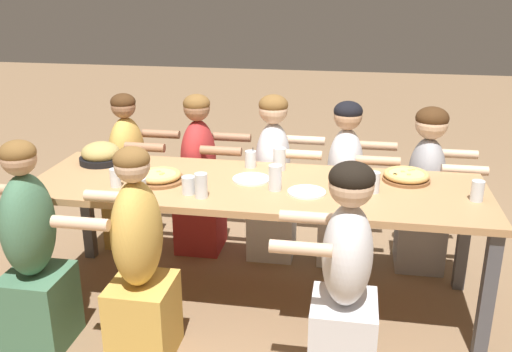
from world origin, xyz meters
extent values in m
plane|color=#896B4C|center=(0.00, 0.00, 0.00)|extent=(18.00, 18.00, 0.00)
cube|color=tan|center=(0.00, 0.00, 0.75)|extent=(2.66, 0.84, 0.04)
cube|color=#4C4C51|center=(-1.27, -0.36, 0.36)|extent=(0.07, 0.07, 0.73)
cube|color=#4C4C51|center=(1.27, -0.36, 0.36)|extent=(0.07, 0.07, 0.73)
cube|color=#4C4C51|center=(-1.27, 0.36, 0.36)|extent=(0.07, 0.07, 0.73)
cube|color=#4C4C51|center=(1.27, 0.36, 0.36)|extent=(0.07, 0.07, 0.73)
cylinder|color=brown|center=(0.87, 0.21, 0.78)|extent=(0.28, 0.28, 0.02)
torus|color=tan|center=(0.87, 0.21, 0.81)|extent=(0.27, 0.27, 0.03)
cylinder|color=#E5C675|center=(0.87, 0.21, 0.80)|extent=(0.22, 0.22, 0.03)
cylinder|color=#E5C166|center=(0.91, 0.28, 0.82)|extent=(0.02, 0.02, 0.01)
cylinder|color=#E5C166|center=(0.89, 0.26, 0.82)|extent=(0.02, 0.02, 0.01)
cylinder|color=#E5C166|center=(0.80, 0.17, 0.82)|extent=(0.02, 0.02, 0.01)
cylinder|color=#E5C166|center=(0.80, 0.17, 0.82)|extent=(0.02, 0.02, 0.01)
cylinder|color=#E5C166|center=(0.88, 0.18, 0.82)|extent=(0.02, 0.02, 0.01)
cylinder|color=#E5C166|center=(0.85, 0.23, 0.82)|extent=(0.02, 0.02, 0.01)
cylinder|color=brown|center=(-0.57, -0.05, 0.78)|extent=(0.30, 0.30, 0.02)
torus|color=tan|center=(-0.57, -0.05, 0.81)|extent=(0.26, 0.26, 0.03)
cylinder|color=#E5C675|center=(-0.57, -0.05, 0.80)|extent=(0.21, 0.21, 0.03)
cylinder|color=#E5C166|center=(-0.55, -0.05, 0.82)|extent=(0.02, 0.02, 0.01)
cylinder|color=#E5C166|center=(-0.59, -0.02, 0.82)|extent=(0.02, 0.02, 0.01)
cylinder|color=#E5C166|center=(-0.65, -0.06, 0.82)|extent=(0.02, 0.02, 0.01)
cylinder|color=#E5C166|center=(-0.55, -0.06, 0.82)|extent=(0.02, 0.02, 0.01)
cylinder|color=black|center=(-1.06, 0.22, 0.79)|extent=(0.28, 0.28, 0.04)
cylinder|color=black|center=(-0.86, 0.22, 0.80)|extent=(0.12, 0.02, 0.02)
ellipsoid|color=tan|center=(-1.06, 0.22, 0.84)|extent=(0.24, 0.24, 0.13)
cylinder|color=white|center=(-0.04, 0.06, 0.78)|extent=(0.22, 0.22, 0.01)
cube|color=#B7B7BC|center=(-0.04, 0.06, 0.78)|extent=(0.14, 0.09, 0.01)
cylinder|color=white|center=(0.31, -0.09, 0.78)|extent=(0.22, 0.22, 0.01)
cube|color=#B7B7BC|center=(0.31, -0.09, 0.78)|extent=(0.13, 0.09, 0.01)
cylinder|color=silver|center=(-0.09, 0.30, 0.82)|extent=(0.07, 0.07, 0.10)
cylinder|color=#1EA8DB|center=(-0.09, 0.30, 0.81)|extent=(0.06, 0.06, 0.08)
cylinder|color=black|center=(-0.07, 0.30, 0.84)|extent=(0.01, 0.02, 0.13)
cylinder|color=silver|center=(-0.59, -0.34, 0.83)|extent=(0.08, 0.08, 0.12)
cylinder|color=black|center=(-0.59, -0.34, 0.80)|extent=(0.07, 0.07, 0.07)
cylinder|color=silver|center=(1.22, -0.05, 0.83)|extent=(0.07, 0.07, 0.11)
cylinder|color=black|center=(1.22, -0.05, 0.80)|extent=(0.06, 0.06, 0.06)
cylinder|color=silver|center=(-0.65, -0.25, 0.83)|extent=(0.06, 0.06, 0.13)
cylinder|color=silver|center=(0.67, -0.02, 0.83)|extent=(0.07, 0.07, 0.12)
cylinder|color=black|center=(0.67, -0.02, 0.82)|extent=(0.06, 0.06, 0.09)
cylinder|color=silver|center=(0.12, -0.07, 0.84)|extent=(0.07, 0.07, 0.15)
cylinder|color=black|center=(0.12, -0.07, 0.81)|extent=(0.07, 0.07, 0.07)
cylinder|color=silver|center=(-0.34, -0.22, 0.82)|extent=(0.08, 0.08, 0.10)
cylinder|color=silver|center=(-0.34, -0.22, 0.80)|extent=(0.07, 0.07, 0.06)
cylinder|color=silver|center=(0.10, 0.28, 0.84)|extent=(0.08, 0.08, 0.14)
cylinder|color=black|center=(0.10, 0.28, 0.82)|extent=(0.07, 0.07, 0.11)
cylinder|color=silver|center=(-0.79, -0.18, 0.82)|extent=(0.06, 0.06, 0.11)
cylinder|color=silver|center=(-0.79, -0.18, 0.81)|extent=(0.05, 0.05, 0.07)
cylinder|color=silver|center=(-0.26, -0.26, 0.84)|extent=(0.07, 0.07, 0.14)
cylinder|color=silver|center=(-0.26, -0.26, 0.80)|extent=(0.06, 0.06, 0.06)
cube|color=gold|center=(-0.49, -0.64, 0.22)|extent=(0.32, 0.34, 0.43)
ellipsoid|color=gold|center=(-0.49, -0.64, 0.71)|extent=(0.24, 0.36, 0.56)
sphere|color=beige|center=(-0.49, -0.64, 1.07)|extent=(0.17, 0.17, 0.17)
ellipsoid|color=brown|center=(-0.49, -0.64, 1.10)|extent=(0.18, 0.18, 0.12)
cylinder|color=beige|center=(-0.70, -0.81, 0.83)|extent=(0.28, 0.06, 0.06)
cylinder|color=beige|center=(-0.70, -0.47, 0.83)|extent=(0.28, 0.06, 0.06)
cube|color=silver|center=(0.55, -0.64, 0.22)|extent=(0.32, 0.34, 0.43)
ellipsoid|color=silver|center=(0.55, -0.64, 0.68)|extent=(0.24, 0.36, 0.51)
sphere|color=beige|center=(0.55, -0.64, 1.03)|extent=(0.21, 0.21, 0.21)
ellipsoid|color=black|center=(0.55, -0.64, 1.07)|extent=(0.21, 0.21, 0.15)
cylinder|color=beige|center=(0.34, -0.81, 0.79)|extent=(0.28, 0.06, 0.06)
cylinder|color=beige|center=(0.34, -0.47, 0.79)|extent=(0.28, 0.06, 0.06)
cube|color=silver|center=(0.50, 0.64, 0.22)|extent=(0.32, 0.34, 0.43)
ellipsoid|color=silver|center=(0.50, 0.64, 0.69)|extent=(0.24, 0.36, 0.53)
sphere|color=tan|center=(0.50, 0.64, 1.05)|extent=(0.19, 0.19, 0.19)
ellipsoid|color=black|center=(0.50, 0.64, 1.08)|extent=(0.19, 0.19, 0.13)
cylinder|color=tan|center=(0.71, 0.81, 0.80)|extent=(0.28, 0.06, 0.06)
cylinder|color=tan|center=(0.71, 0.47, 0.80)|extent=(0.28, 0.06, 0.06)
cube|color=#B22D2D|center=(-0.53, 0.64, 0.22)|extent=(0.32, 0.34, 0.43)
ellipsoid|color=#B22D2D|center=(-0.53, 0.64, 0.70)|extent=(0.24, 0.36, 0.54)
sphere|color=#9E7051|center=(-0.53, 0.64, 1.06)|extent=(0.18, 0.18, 0.18)
ellipsoid|color=brown|center=(-0.53, 0.64, 1.09)|extent=(0.19, 0.19, 0.13)
cylinder|color=#9E7051|center=(-0.32, 0.81, 0.81)|extent=(0.28, 0.06, 0.06)
cylinder|color=#9E7051|center=(-0.32, 0.47, 0.81)|extent=(0.28, 0.06, 0.06)
cube|color=silver|center=(0.01, 0.64, 0.22)|extent=(0.32, 0.34, 0.43)
ellipsoid|color=silver|center=(0.01, 0.64, 0.70)|extent=(0.24, 0.36, 0.55)
sphere|color=beige|center=(0.01, 0.64, 1.07)|extent=(0.19, 0.19, 0.19)
ellipsoid|color=brown|center=(0.01, 0.64, 1.10)|extent=(0.20, 0.20, 0.14)
cylinder|color=beige|center=(0.21, 0.81, 0.82)|extent=(0.28, 0.06, 0.06)
cylinder|color=beige|center=(0.21, 0.47, 0.82)|extent=(0.28, 0.06, 0.06)
cube|color=#477556|center=(-1.08, -0.64, 0.22)|extent=(0.32, 0.34, 0.43)
ellipsoid|color=#477556|center=(-1.08, -0.64, 0.71)|extent=(0.24, 0.36, 0.56)
sphere|color=tan|center=(-1.08, -0.64, 1.07)|extent=(0.18, 0.18, 0.18)
ellipsoid|color=brown|center=(-1.08, -0.64, 1.10)|extent=(0.18, 0.18, 0.12)
cylinder|color=tan|center=(-1.29, -0.47, 0.83)|extent=(0.28, 0.06, 0.06)
cube|color=#99999E|center=(1.04, 0.64, 0.22)|extent=(0.32, 0.34, 0.43)
ellipsoid|color=#99999E|center=(1.04, 0.64, 0.68)|extent=(0.24, 0.36, 0.49)
sphere|color=beige|center=(1.04, 0.64, 1.02)|extent=(0.21, 0.21, 0.21)
ellipsoid|color=#422814|center=(1.04, 0.64, 1.06)|extent=(0.21, 0.21, 0.15)
cylinder|color=beige|center=(1.25, 0.81, 0.77)|extent=(0.28, 0.06, 0.06)
cylinder|color=beige|center=(1.25, 0.47, 0.77)|extent=(0.28, 0.06, 0.06)
cube|color=gold|center=(-1.06, 0.64, 0.22)|extent=(0.32, 0.34, 0.43)
ellipsoid|color=gold|center=(-1.06, 0.64, 0.70)|extent=(0.24, 0.36, 0.54)
sphere|color=#9E7051|center=(-1.06, 0.64, 1.05)|extent=(0.17, 0.17, 0.17)
ellipsoid|color=#422814|center=(-1.06, 0.64, 1.08)|extent=(0.18, 0.18, 0.12)
cylinder|color=#9E7051|center=(-0.85, 0.81, 0.81)|extent=(0.28, 0.06, 0.06)
cylinder|color=#9E7051|center=(-0.85, 0.47, 0.81)|extent=(0.28, 0.06, 0.06)
camera|label=1|loc=(0.54, -3.08, 1.93)|focal=40.00mm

